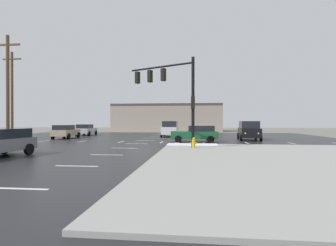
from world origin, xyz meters
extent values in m
plane|color=slate|center=(0.00, 0.00, 0.00)|extent=(120.00, 120.00, 0.00)
cube|color=#232326|center=(0.00, 0.00, 0.01)|extent=(44.00, 44.00, 0.02)
cube|color=white|center=(5.00, -4.00, 0.17)|extent=(4.00, 1.60, 0.06)
cube|color=silver|center=(0.00, -18.00, 0.02)|extent=(2.00, 0.15, 0.01)
cube|color=silver|center=(0.00, -14.00, 0.02)|extent=(2.00, 0.15, 0.01)
cube|color=silver|center=(0.00, -10.00, 0.02)|extent=(2.00, 0.15, 0.01)
cube|color=silver|center=(0.00, -6.00, 0.02)|extent=(2.00, 0.15, 0.01)
cube|color=silver|center=(0.00, -2.00, 0.02)|extent=(2.00, 0.15, 0.01)
cube|color=silver|center=(0.00, 2.00, 0.02)|extent=(2.00, 0.15, 0.01)
cube|color=silver|center=(0.00, 6.00, 0.02)|extent=(2.00, 0.15, 0.01)
cube|color=silver|center=(0.00, 10.00, 0.02)|extent=(2.00, 0.15, 0.01)
cube|color=silver|center=(0.00, 14.00, 0.02)|extent=(2.00, 0.15, 0.01)
cube|color=silver|center=(0.00, 18.00, 0.02)|extent=(2.00, 0.15, 0.01)
cube|color=silver|center=(-14.00, 0.00, 0.02)|extent=(0.15, 2.00, 0.01)
cube|color=silver|center=(-10.00, 0.00, 0.02)|extent=(0.15, 2.00, 0.01)
cube|color=silver|center=(-6.00, 0.00, 0.02)|extent=(0.15, 2.00, 0.01)
cube|color=silver|center=(-2.00, 0.00, 0.02)|extent=(0.15, 2.00, 0.01)
cube|color=silver|center=(2.00, 0.00, 0.02)|extent=(0.15, 2.00, 0.01)
cube|color=silver|center=(6.00, 0.00, 0.02)|extent=(0.15, 2.00, 0.01)
cube|color=silver|center=(10.00, 0.00, 0.02)|extent=(0.15, 2.00, 0.01)
cube|color=silver|center=(14.00, 0.00, 0.02)|extent=(0.15, 2.00, 0.01)
cube|color=silver|center=(3.50, -4.00, 0.02)|extent=(0.45, 7.00, 0.01)
cylinder|color=black|center=(5.08, -6.35, 3.38)|extent=(0.22, 0.22, 6.47)
cylinder|color=black|center=(2.56, -5.07, 6.21)|extent=(5.10, 2.68, 0.14)
cube|color=black|center=(2.81, -5.20, 5.59)|extent=(0.41, 0.45, 0.95)
sphere|color=red|center=(2.67, -5.13, 5.87)|extent=(0.20, 0.20, 0.20)
cube|color=black|center=(1.68, -4.62, 5.59)|extent=(0.41, 0.45, 0.95)
sphere|color=red|center=(1.54, -4.55, 5.87)|extent=(0.20, 0.20, 0.20)
cube|color=black|center=(0.55, -4.05, 5.59)|extent=(0.41, 0.45, 0.95)
sphere|color=red|center=(0.40, -3.98, 5.87)|extent=(0.20, 0.20, 0.20)
cube|color=black|center=(5.08, -6.35, 3.34)|extent=(0.28, 0.36, 0.90)
cylinder|color=gold|center=(5.12, -6.35, 0.44)|extent=(0.26, 0.26, 0.60)
sphere|color=gold|center=(5.12, -6.35, 0.81)|extent=(0.25, 0.25, 0.25)
cylinder|color=gold|center=(4.94, -6.35, 0.47)|extent=(0.12, 0.11, 0.11)
cylinder|color=gold|center=(5.30, -6.35, 0.47)|extent=(0.12, 0.11, 0.11)
cube|color=gray|center=(-0.63, 29.80, 2.52)|extent=(21.99, 8.00, 5.04)
cube|color=#3F3D3A|center=(-0.63, 29.80, 5.29)|extent=(21.99, 8.00, 0.50)
cube|color=#B7BABF|center=(-10.49, 11.63, 0.70)|extent=(2.11, 4.61, 0.70)
cube|color=black|center=(-10.44, 10.95, 1.33)|extent=(1.82, 2.58, 0.55)
cylinder|color=black|center=(-11.49, 13.09, 0.35)|extent=(0.27, 0.67, 0.66)
cylinder|color=black|center=(-9.70, 13.22, 0.35)|extent=(0.27, 0.67, 0.66)
cylinder|color=black|center=(-11.28, 10.04, 0.35)|extent=(0.27, 0.67, 0.66)
cylinder|color=black|center=(-9.49, 10.16, 0.35)|extent=(0.27, 0.67, 0.66)
sphere|color=white|center=(-11.22, 13.78, 0.70)|extent=(0.18, 0.18, 0.18)
sphere|color=white|center=(-10.07, 13.86, 0.70)|extent=(0.18, 0.18, 0.18)
cube|color=#195933|center=(5.12, 0.72, 0.70)|extent=(4.57, 1.97, 0.70)
cube|color=black|center=(5.79, 0.75, 1.33)|extent=(2.54, 1.75, 0.55)
cylinder|color=black|center=(3.62, -0.24, 0.35)|extent=(0.67, 0.25, 0.66)
cylinder|color=black|center=(3.55, 1.56, 0.35)|extent=(0.67, 0.25, 0.66)
cylinder|color=black|center=(6.68, -0.12, 0.35)|extent=(0.67, 0.25, 0.66)
cylinder|color=black|center=(6.61, 1.68, 0.35)|extent=(0.67, 0.25, 0.66)
sphere|color=white|center=(2.94, 0.06, 0.70)|extent=(0.18, 0.18, 0.18)
sphere|color=white|center=(2.90, 1.21, 0.70)|extent=(0.18, 0.18, 0.18)
cube|color=tan|center=(-10.02, 4.68, 0.70)|extent=(2.15, 4.63, 0.70)
cube|color=black|center=(-9.97, 4.01, 1.33)|extent=(1.85, 2.60, 0.55)
cylinder|color=black|center=(-11.04, 6.13, 0.35)|extent=(0.27, 0.68, 0.66)
cylinder|color=black|center=(-9.24, 6.28, 0.35)|extent=(0.27, 0.68, 0.66)
cylinder|color=black|center=(-10.80, 3.08, 0.35)|extent=(0.27, 0.68, 0.66)
cylinder|color=black|center=(-9.00, 3.23, 0.35)|extent=(0.27, 0.68, 0.66)
sphere|color=white|center=(-10.77, 6.83, 0.70)|extent=(0.18, 0.18, 0.18)
sphere|color=white|center=(-9.62, 6.92, 0.70)|extent=(0.18, 0.18, 0.18)
cube|color=black|center=(-5.68, -11.12, 1.33)|extent=(1.91, 2.64, 0.55)
cylinder|color=black|center=(-4.70, -10.36, 0.35)|extent=(0.29, 0.68, 0.66)
cylinder|color=black|center=(-6.49, -10.17, 0.35)|extent=(0.29, 0.68, 0.66)
cube|color=black|center=(10.98, 4.11, 0.82)|extent=(2.27, 4.92, 0.95)
cube|color=black|center=(10.98, 4.11, 1.67)|extent=(2.01, 3.47, 0.75)
cylinder|color=black|center=(11.85, 2.42, 0.35)|extent=(0.26, 0.67, 0.66)
cylinder|color=black|center=(9.90, 2.55, 0.35)|extent=(0.26, 0.67, 0.66)
cylinder|color=black|center=(12.07, 5.67, 0.35)|extent=(0.26, 0.67, 0.66)
cylinder|color=black|center=(10.12, 5.80, 0.35)|extent=(0.26, 0.67, 0.66)
sphere|color=white|center=(11.45, 1.72, 0.82)|extent=(0.18, 0.18, 0.18)
sphere|color=white|center=(10.20, 1.81, 0.82)|extent=(0.18, 0.18, 0.18)
cube|color=white|center=(1.89, 9.72, 0.82)|extent=(1.98, 4.81, 0.95)
cube|color=black|center=(1.89, 9.72, 1.67)|extent=(1.81, 3.37, 0.75)
cylinder|color=black|center=(0.91, 11.35, 0.35)|extent=(0.22, 0.66, 0.66)
cylinder|color=black|center=(2.86, 11.36, 0.35)|extent=(0.22, 0.66, 0.66)
cylinder|color=black|center=(0.93, 8.09, 0.35)|extent=(0.22, 0.66, 0.66)
cylinder|color=black|center=(2.88, 8.10, 0.35)|extent=(0.22, 0.66, 0.66)
sphere|color=white|center=(1.25, 12.07, 0.82)|extent=(0.18, 0.18, 0.18)
sphere|color=white|center=(2.50, 12.08, 0.82)|extent=(0.18, 0.18, 0.18)
cylinder|color=brown|center=(-10.51, -4.49, 4.64)|extent=(0.28, 0.28, 9.28)
cube|color=brown|center=(-10.51, -4.49, 8.48)|extent=(2.20, 0.14, 0.14)
cylinder|color=brown|center=(-15.39, 2.64, 4.93)|extent=(0.28, 0.28, 9.86)
cube|color=brown|center=(-15.39, 2.64, 9.06)|extent=(2.20, 0.14, 0.14)
camera|label=1|loc=(5.30, -25.35, 2.02)|focal=28.43mm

